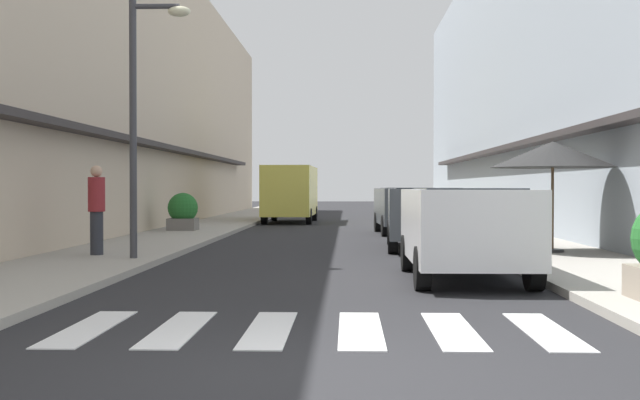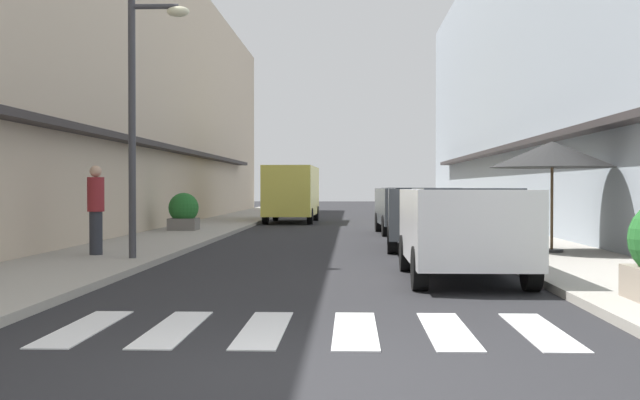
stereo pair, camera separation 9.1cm
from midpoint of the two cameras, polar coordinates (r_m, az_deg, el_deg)
The scene contains 15 objects.
ground_plane at distance 26.84m, azimuth 1.15°, elevation -2.25°, with size 113.23×113.23×0.00m, color #232326.
sidewalk_left at distance 27.30m, azimuth -8.57°, elevation -2.08°, with size 2.70×72.06×0.12m, color #9E998E.
sidewalk_right at distance 27.17m, azimuth 10.91°, elevation -2.10°, with size 2.70×72.06×0.12m, color #9E998E.
building_row_left at distance 29.92m, azimuth -15.35°, elevation 7.61°, with size 5.50×48.32×9.98m.
building_row_right at distance 29.80m, azimuth 17.88°, elevation 9.06°, with size 5.50×48.32×11.46m.
crosswalk at distance 8.43m, azimuth -0.68°, elevation -9.19°, with size 5.20×2.20×0.01m.
parked_car_near at distance 12.95m, azimuth 10.06°, elevation -1.60°, with size 1.82×4.04×1.47m.
parked_car_mid at distance 19.30m, azimuth 7.39°, elevation -0.76°, with size 1.96×4.44×1.47m.
parked_car_far at distance 25.48m, azimuth 6.07°, elevation -0.36°, with size 1.96×4.01×1.47m.
delivery_van at distance 33.69m, azimuth -2.18°, elevation 0.78°, with size 2.10×5.44×2.37m.
street_lamp at distance 15.87m, azimuth -12.62°, elevation 7.07°, with size 1.19×0.28×4.98m.
cafe_umbrella at distance 17.55m, azimuth 16.07°, elevation 3.10°, with size 2.60×2.60×2.33m.
planter_midblock at distance 18.16m, azimuth 13.52°, elevation -2.10°, with size 0.80×0.80×0.94m.
planter_far at distance 25.84m, azimuth -9.83°, elevation -0.84°, with size 0.95×0.95×1.19m.
pedestrian_walking_near at distance 16.77m, azimuth -15.76°, elevation -0.51°, with size 0.34×0.34×1.80m.
Camera 1 is at (0.34, -6.21, 1.49)m, focal length 44.99 mm.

